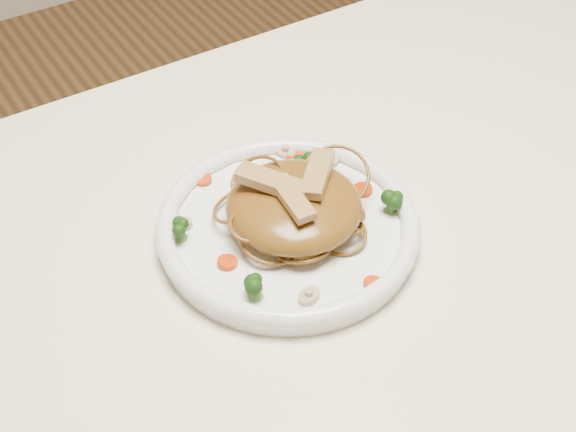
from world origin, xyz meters
TOP-DOWN VIEW (x-y plane):
  - table at (0.00, 0.00)m, footprint 1.20×0.80m
  - plate at (-0.06, 0.04)m, footprint 0.32×0.32m
  - noodle_mound at (-0.05, 0.04)m, footprint 0.16×0.16m
  - chicken_a at (-0.02, 0.04)m, footprint 0.06×0.06m
  - chicken_b at (-0.06, 0.06)m, footprint 0.06×0.07m
  - chicken_c at (-0.06, 0.03)m, footprint 0.02×0.06m
  - broccoli_0 at (0.01, 0.11)m, footprint 0.03×0.03m
  - broccoli_1 at (-0.16, 0.08)m, footprint 0.03×0.03m
  - broccoli_2 at (-0.13, -0.02)m, footprint 0.03×0.03m
  - broccoli_3 at (0.05, 0.00)m, footprint 0.04×0.04m
  - carrot_0 at (0.01, 0.13)m, footprint 0.02×0.02m
  - carrot_1 at (-0.13, 0.03)m, footprint 0.02×0.02m
  - carrot_2 at (0.04, 0.04)m, footprint 0.03×0.03m
  - carrot_3 at (-0.10, 0.15)m, footprint 0.02×0.02m
  - carrot_4 at (-0.03, -0.07)m, footprint 0.02×0.02m
  - mushroom_0 at (-0.09, -0.05)m, footprint 0.03×0.03m
  - mushroom_1 at (0.04, 0.10)m, footprint 0.03×0.03m
  - mushroom_2 at (-0.15, 0.10)m, footprint 0.04×0.04m
  - mushroom_3 at (0.00, 0.14)m, footprint 0.03×0.03m

SIDE VIEW (x-z plane):
  - table at x=0.00m, z-range 0.28..1.03m
  - plate at x=-0.06m, z-range 0.75..0.77m
  - carrot_0 at x=0.01m, z-range 0.77..0.77m
  - carrot_1 at x=-0.13m, z-range 0.77..0.77m
  - carrot_2 at x=0.04m, z-range 0.77..0.77m
  - carrot_3 at x=-0.10m, z-range 0.77..0.77m
  - carrot_4 at x=-0.03m, z-range 0.77..0.77m
  - mushroom_0 at x=-0.09m, z-range 0.77..0.77m
  - mushroom_1 at x=0.04m, z-range 0.77..0.77m
  - mushroom_2 at x=-0.15m, z-range 0.77..0.77m
  - mushroom_3 at x=0.00m, z-range 0.77..0.77m
  - broccoli_0 at x=0.01m, z-range 0.77..0.79m
  - broccoli_2 at x=-0.13m, z-range 0.77..0.79m
  - broccoli_1 at x=-0.16m, z-range 0.77..0.80m
  - broccoli_3 at x=0.05m, z-range 0.77..0.80m
  - noodle_mound at x=-0.05m, z-range 0.77..0.81m
  - chicken_c at x=-0.06m, z-range 0.81..0.82m
  - chicken_a at x=-0.02m, z-range 0.81..0.82m
  - chicken_b at x=-0.06m, z-range 0.81..0.82m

